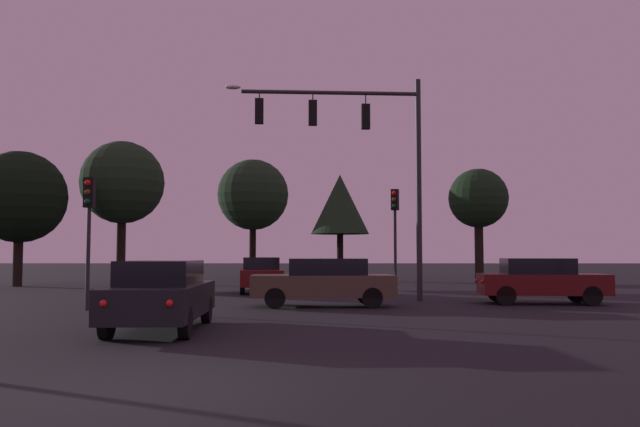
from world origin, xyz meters
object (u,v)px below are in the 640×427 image
traffic_light_corner_left (395,219)px  tree_right_cluster (20,197)px  tree_lot_edge (122,183)px  tree_behind_sign (340,205)px  traffic_light_corner_right (89,215)px  car_nearside_lane (162,294)px  car_crossing_left (324,281)px  car_crossing_right (541,280)px  tree_left_far (253,195)px  tree_center_horizon (478,199)px  traffic_signal_mast_arm (360,143)px  car_far_lane (261,274)px

traffic_light_corner_left → tree_right_cluster: 19.71m
tree_lot_edge → tree_behind_sign: bearing=14.2°
tree_behind_sign → tree_lot_edge: (-12.67, -3.21, 1.01)m
traffic_light_corner_right → car_nearside_lane: bearing=-55.0°
car_crossing_left → car_crossing_right: bearing=8.7°
traffic_light_corner_left → car_crossing_right: traffic_light_corner_left is taller
car_nearside_lane → tree_left_far: tree_left_far is taller
tree_center_horizon → tree_right_cluster: size_ratio=0.94×
car_crossing_right → tree_left_far: bearing=118.9°
traffic_light_corner_right → tree_lot_edge: (-4.66, 17.71, 2.96)m
car_crossing_left → tree_center_horizon: tree_center_horizon is taller
car_nearside_lane → traffic_signal_mast_arm: bearing=60.8°
traffic_light_corner_left → car_crossing_right: 7.44m
car_nearside_lane → car_far_lane: bearing=86.9°
car_crossing_right → tree_left_far: 25.57m
traffic_light_corner_right → car_crossing_right: 14.66m
car_crossing_left → tree_behind_sign: tree_behind_sign is taller
tree_left_far → car_nearside_lane: bearing=-87.4°
traffic_light_corner_left → car_crossing_left: 7.76m
tree_lot_edge → tree_left_far: bearing=45.1°
car_far_lane → tree_lot_edge: 13.41m
traffic_signal_mast_arm → tree_center_horizon: traffic_signal_mast_arm is taller
car_crossing_right → tree_behind_sign: size_ratio=0.64×
traffic_light_corner_right → car_far_lane: size_ratio=0.83×
car_crossing_left → tree_left_far: tree_left_far is taller
car_far_lane → tree_right_cluster: tree_right_cluster is taller
traffic_light_corner_left → tree_center_horizon: (5.88, 9.59, 1.69)m
traffic_signal_mast_arm → car_crossing_left: traffic_signal_mast_arm is taller
traffic_light_corner_left → car_far_lane: traffic_light_corner_left is taller
traffic_light_corner_left → car_crossing_left: bearing=-114.2°
tree_right_cluster → traffic_light_corner_right: bearing=-57.8°
tree_left_far → tree_right_cluster: tree_left_far is taller
tree_center_horizon → tree_right_cluster: tree_right_cluster is taller
traffic_light_corner_left → traffic_light_corner_right: traffic_light_corner_left is taller
car_nearside_lane → car_crossing_left: 7.36m
tree_behind_sign → tree_lot_edge: size_ratio=0.81×
tree_behind_sign → tree_lot_edge: tree_lot_edge is taller
traffic_light_corner_left → tree_left_far: size_ratio=0.54×
car_far_lane → tree_center_horizon: (11.66, 8.80, 4.02)m
traffic_signal_mast_arm → car_far_lane: (-4.06, 5.37, -4.84)m
traffic_signal_mast_arm → car_nearside_lane: bearing=-119.2°
tree_right_cluster → traffic_light_corner_left: bearing=-16.8°
car_far_lane → tree_lot_edge: size_ratio=0.58×
car_nearside_lane → tree_left_far: 29.97m
car_crossing_right → car_far_lane: size_ratio=0.89×
car_crossing_left → tree_left_far: (-4.87, 23.07, 4.90)m
tree_behind_sign → traffic_signal_mast_arm: bearing=-89.0°
car_nearside_lane → car_crossing_right: (10.79, 7.57, -0.00)m
car_nearside_lane → tree_behind_sign: tree_behind_sign is taller
traffic_signal_mast_arm → car_nearside_lane: 11.01m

